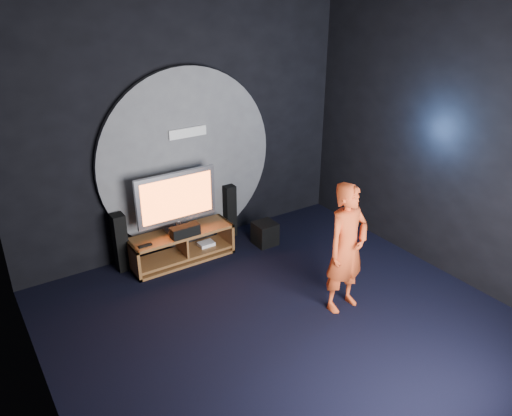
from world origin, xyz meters
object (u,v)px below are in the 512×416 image
at_px(media_console, 182,248).
at_px(subwoofer, 265,233).
at_px(tower_speaker_left, 121,242).
at_px(tv, 177,199).
at_px(tower_speaker_right, 229,211).
at_px(player, 347,248).

height_order(media_console, subwoofer, media_console).
bearing_deg(tower_speaker_left, media_console, -16.10).
bearing_deg(tv, subwoofer, -13.93).
distance_m(tower_speaker_right, player, 2.38).
height_order(media_console, player, player).
relative_size(tv, subwoofer, 3.31).
bearing_deg(tower_speaker_left, tv, -11.59).
height_order(media_console, tower_speaker_right, tower_speaker_right).
bearing_deg(media_console, tv, 95.85).
height_order(tower_speaker_left, tower_speaker_right, same).
bearing_deg(subwoofer, tower_speaker_left, 166.97).
relative_size(tv, player, 0.72).
xyz_separation_m(media_console, tower_speaker_right, (0.94, 0.30, 0.22)).
bearing_deg(subwoofer, tower_speaker_right, 118.50).
xyz_separation_m(tower_speaker_left, player, (1.94, -2.26, 0.39)).
bearing_deg(player, tower_speaker_left, 126.26).
bearing_deg(tv, tower_speaker_left, 168.41).
xyz_separation_m(tv, tower_speaker_left, (-0.78, 0.16, -0.50)).
bearing_deg(player, media_console, 115.16).
bearing_deg(media_console, tower_speaker_right, 17.71).
height_order(tower_speaker_left, subwoofer, tower_speaker_left).
distance_m(tv, subwoofer, 1.48).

